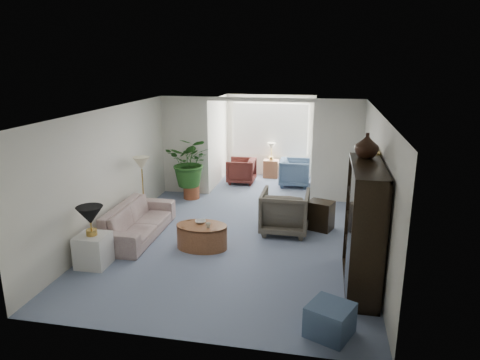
% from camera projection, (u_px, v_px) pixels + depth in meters
% --- Properties ---
extents(floor, '(6.00, 6.00, 0.00)m').
position_uv_depth(floor, '(234.00, 244.00, 8.28)').
color(floor, gray).
rests_on(floor, ground).
extents(sunroom_floor, '(2.60, 2.60, 0.00)m').
position_uv_depth(sunroom_floor, '(264.00, 185.00, 12.15)').
color(sunroom_floor, gray).
rests_on(sunroom_floor, ground).
extents(back_pier_left, '(1.20, 0.12, 2.50)m').
position_uv_depth(back_pier_left, '(185.00, 146.00, 11.13)').
color(back_pier_left, silver).
rests_on(back_pier_left, ground).
extents(back_pier_right, '(1.20, 0.12, 2.50)m').
position_uv_depth(back_pier_right, '(337.00, 152.00, 10.42)').
color(back_pier_right, silver).
rests_on(back_pier_right, ground).
extents(back_header, '(2.60, 0.12, 0.10)m').
position_uv_depth(back_header, '(259.00, 100.00, 10.46)').
color(back_header, silver).
rests_on(back_header, back_pier_left).
extents(window_pane, '(2.20, 0.02, 1.50)m').
position_uv_depth(window_pane, '(270.00, 129.00, 12.80)').
color(window_pane, white).
extents(window_blinds, '(2.20, 0.02, 1.50)m').
position_uv_depth(window_blinds, '(270.00, 129.00, 12.77)').
color(window_blinds, white).
extents(framed_picture, '(0.04, 0.50, 0.40)m').
position_uv_depth(framed_picture, '(377.00, 164.00, 7.27)').
color(framed_picture, '#B7AE92').
extents(sofa, '(0.89, 2.18, 0.63)m').
position_uv_depth(sofa, '(138.00, 221.00, 8.58)').
color(sofa, '#BCB09F').
rests_on(sofa, ground).
extents(end_table, '(0.51, 0.51, 0.55)m').
position_uv_depth(end_table, '(93.00, 250.00, 7.35)').
color(end_table, silver).
rests_on(end_table, ground).
extents(table_lamp, '(0.44, 0.44, 0.30)m').
position_uv_depth(table_lamp, '(90.00, 215.00, 7.18)').
color(table_lamp, black).
rests_on(table_lamp, end_table).
extents(floor_lamp, '(0.36, 0.36, 0.28)m').
position_uv_depth(floor_lamp, '(141.00, 163.00, 9.25)').
color(floor_lamp, '#F9F0C6').
rests_on(floor_lamp, ground).
extents(coffee_table, '(1.21, 1.21, 0.45)m').
position_uv_depth(coffee_table, '(202.00, 236.00, 8.06)').
color(coffee_table, '#995C37').
rests_on(coffee_table, ground).
extents(coffee_bowl, '(0.25, 0.25, 0.05)m').
position_uv_depth(coffee_bowl, '(201.00, 222.00, 8.10)').
color(coffee_bowl, beige).
rests_on(coffee_bowl, coffee_table).
extents(coffee_cup, '(0.12, 0.12, 0.09)m').
position_uv_depth(coffee_cup, '(208.00, 225.00, 7.87)').
color(coffee_cup, beige).
rests_on(coffee_cup, coffee_table).
extents(wingback_chair, '(0.94, 0.96, 0.87)m').
position_uv_depth(wingback_chair, '(285.00, 212.00, 8.75)').
color(wingback_chair, '#635C4E').
rests_on(wingback_chair, ground).
extents(side_table_dark, '(0.60, 0.55, 0.59)m').
position_uv_depth(side_table_dark, '(320.00, 215.00, 8.94)').
color(side_table_dark, black).
rests_on(side_table_dark, ground).
extents(entertainment_cabinet, '(0.46, 1.72, 1.91)m').
position_uv_depth(entertainment_cabinet, '(363.00, 227.00, 6.54)').
color(entertainment_cabinet, black).
rests_on(entertainment_cabinet, ground).
extents(cabinet_urn, '(0.37, 0.37, 0.38)m').
position_uv_depth(cabinet_urn, '(367.00, 145.00, 6.70)').
color(cabinet_urn, black).
rests_on(cabinet_urn, entertainment_cabinet).
extents(ottoman, '(0.68, 0.68, 0.41)m').
position_uv_depth(ottoman, '(330.00, 320.00, 5.52)').
color(ottoman, slate).
rests_on(ottoman, ground).
extents(plant_pot, '(0.40, 0.40, 0.32)m').
position_uv_depth(plant_pot, '(191.00, 192.00, 10.97)').
color(plant_pot, brown).
rests_on(plant_pot, ground).
extents(house_plant, '(1.12, 0.97, 1.24)m').
position_uv_depth(house_plant, '(191.00, 162.00, 10.76)').
color(house_plant, '#275A1F').
rests_on(house_plant, plant_pot).
extents(sunroom_chair_blue, '(0.83, 0.81, 0.75)m').
position_uv_depth(sunroom_chair_blue, '(295.00, 173.00, 12.00)').
color(sunroom_chair_blue, slate).
rests_on(sunroom_chair_blue, ground).
extents(sunroom_chair_maroon, '(0.78, 0.76, 0.70)m').
position_uv_depth(sunroom_chair_maroon, '(241.00, 171.00, 12.28)').
color(sunroom_chair_maroon, '#58251E').
rests_on(sunroom_chair_maroon, ground).
extents(sunroom_table, '(0.43, 0.34, 0.53)m').
position_uv_depth(sunroom_table, '(271.00, 169.00, 12.88)').
color(sunroom_table, '#995C37').
rests_on(sunroom_table, ground).
extents(shelf_clutter, '(0.30, 0.92, 1.06)m').
position_uv_depth(shelf_clutter, '(361.00, 231.00, 6.33)').
color(shelf_clutter, '#32302D').
rests_on(shelf_clutter, entertainment_cabinet).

